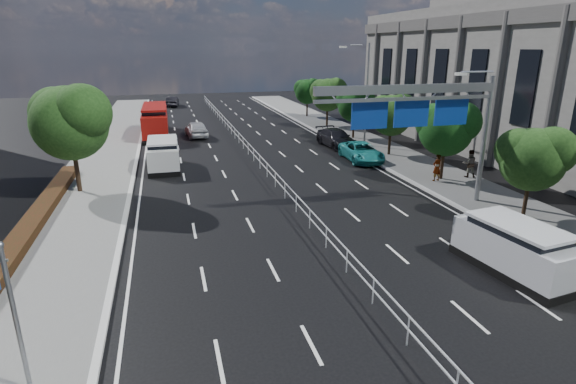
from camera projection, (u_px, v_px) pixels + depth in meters
name	position (u px, v px, depth m)	size (l,w,h in m)	color
ground	(394.00, 330.00, 14.39)	(160.00, 160.00, 0.00)	black
kerb_near	(93.00, 380.00, 12.11)	(0.25, 140.00, 0.15)	silver
median_fence	(255.00, 157.00, 34.88)	(0.05, 85.00, 1.02)	silver
overhead_gantry	(426.00, 108.00, 23.59)	(10.24, 0.38, 7.45)	gray
streetlight_far	(364.00, 88.00, 39.29)	(2.78, 2.40, 9.00)	gray
civic_hall	(525.00, 76.00, 38.61)	(14.40, 36.00, 14.35)	slate
near_tree_back	(70.00, 119.00, 26.46)	(4.84, 4.51, 6.69)	black
far_tree_c	(534.00, 156.00, 22.57)	(3.52, 3.28, 4.94)	black
far_tree_d	(447.00, 126.00, 29.37)	(3.85, 3.59, 5.34)	black
far_tree_e	(392.00, 113.00, 36.29)	(3.63, 3.38, 5.13)	black
far_tree_f	(355.00, 103.00, 43.19)	(3.52, 3.28, 5.02)	black
far_tree_g	(328.00, 93.00, 49.99)	(3.96, 3.69, 5.45)	black
far_tree_h	(308.00, 90.00, 56.98)	(3.41, 3.18, 4.91)	black
white_minivan	(163.00, 154.00, 33.16)	(2.25, 5.13, 2.22)	black
red_bus	(155.00, 120.00, 45.67)	(2.51, 10.16, 3.03)	black
near_car_silver	(196.00, 129.00, 45.13)	(1.89, 4.70, 1.60)	#A6A8AD
near_car_dark	(173.00, 102.00, 68.42)	(1.53, 4.38, 1.44)	black
silver_minivan	(516.00, 248.00, 17.83)	(2.70, 5.20, 2.07)	black
parked_car_teal	(361.00, 152.00, 35.60)	(2.41, 5.22, 1.45)	teal
parked_car_dark	(336.00, 138.00, 40.64)	(2.18, 5.37, 1.56)	black
pedestrian_a	(437.00, 168.00, 29.68)	(0.66, 0.44, 1.82)	gray
pedestrian_b	(470.00, 164.00, 30.55)	(0.92, 0.72, 1.89)	gray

